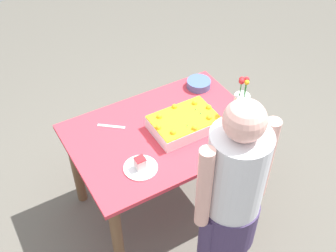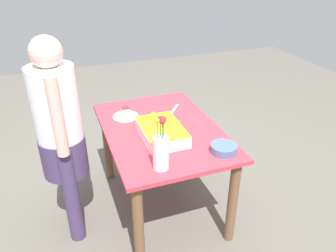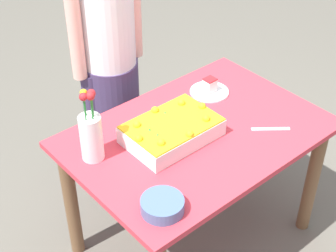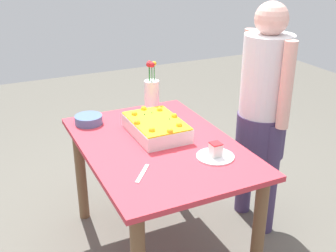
{
  "view_description": "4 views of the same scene",
  "coord_description": "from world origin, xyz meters",
  "px_view_note": "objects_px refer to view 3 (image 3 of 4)",
  "views": [
    {
      "loc": [
        -0.98,
        -1.72,
        2.61
      ],
      "look_at": [
        0.04,
        0.01,
        0.75
      ],
      "focal_mm": 45.0,
      "sensor_mm": 36.0,
      "label": 1
    },
    {
      "loc": [
        2.04,
        -0.69,
        1.93
      ],
      "look_at": [
        0.09,
        0.02,
        0.8
      ],
      "focal_mm": 35.0,
      "sensor_mm": 36.0,
      "label": 2
    },
    {
      "loc": [
        1.36,
        1.37,
        2.22
      ],
      "look_at": [
        0.14,
        -0.05,
        0.82
      ],
      "focal_mm": 55.0,
      "sensor_mm": 36.0,
      "label": 3
    },
    {
      "loc": [
        -1.98,
        0.88,
        1.79
      ],
      "look_at": [
        0.05,
        -0.09,
        0.81
      ],
      "focal_mm": 45.0,
      "sensor_mm": 36.0,
      "label": 4
    }
  ],
  "objects_px": {
    "cake_knife": "(271,129)",
    "person_standing": "(108,54)",
    "flower_vase": "(91,135)",
    "sheet_cake": "(172,130)",
    "serving_plate_with_slice": "(209,89)",
    "fruit_bowl": "(162,205)"
  },
  "relations": [
    {
      "from": "serving_plate_with_slice",
      "to": "person_standing",
      "type": "height_order",
      "value": "person_standing"
    },
    {
      "from": "sheet_cake",
      "to": "cake_knife",
      "type": "distance_m",
      "value": 0.48
    },
    {
      "from": "cake_knife",
      "to": "person_standing",
      "type": "relative_size",
      "value": 0.12
    },
    {
      "from": "sheet_cake",
      "to": "cake_knife",
      "type": "xyz_separation_m",
      "value": [
        -0.4,
        0.25,
        -0.05
      ]
    },
    {
      "from": "sheet_cake",
      "to": "cake_knife",
      "type": "bearing_deg",
      "value": 147.83
    },
    {
      "from": "person_standing",
      "to": "sheet_cake",
      "type": "bearing_deg",
      "value": -10.91
    },
    {
      "from": "serving_plate_with_slice",
      "to": "fruit_bowl",
      "type": "distance_m",
      "value": 0.88
    },
    {
      "from": "fruit_bowl",
      "to": "serving_plate_with_slice",
      "type": "bearing_deg",
      "value": -146.4
    },
    {
      "from": "sheet_cake",
      "to": "cake_knife",
      "type": "height_order",
      "value": "sheet_cake"
    },
    {
      "from": "serving_plate_with_slice",
      "to": "person_standing",
      "type": "relative_size",
      "value": 0.14
    },
    {
      "from": "serving_plate_with_slice",
      "to": "person_standing",
      "type": "bearing_deg",
      "value": -61.74
    },
    {
      "from": "sheet_cake",
      "to": "flower_vase",
      "type": "height_order",
      "value": "flower_vase"
    },
    {
      "from": "cake_knife",
      "to": "person_standing",
      "type": "distance_m",
      "value": 0.98
    },
    {
      "from": "fruit_bowl",
      "to": "person_standing",
      "type": "height_order",
      "value": "person_standing"
    },
    {
      "from": "person_standing",
      "to": "cake_knife",
      "type": "bearing_deg",
      "value": 16.28
    },
    {
      "from": "flower_vase",
      "to": "person_standing",
      "type": "bearing_deg",
      "value": -131.05
    },
    {
      "from": "sheet_cake",
      "to": "person_standing",
      "type": "relative_size",
      "value": 0.28
    },
    {
      "from": "sheet_cake",
      "to": "serving_plate_with_slice",
      "type": "height_order",
      "value": "sheet_cake"
    },
    {
      "from": "serving_plate_with_slice",
      "to": "fruit_bowl",
      "type": "relative_size",
      "value": 1.18
    },
    {
      "from": "fruit_bowl",
      "to": "flower_vase",
      "type": "bearing_deg",
      "value": -87.05
    },
    {
      "from": "flower_vase",
      "to": "person_standing",
      "type": "relative_size",
      "value": 0.23
    },
    {
      "from": "serving_plate_with_slice",
      "to": "cake_knife",
      "type": "height_order",
      "value": "serving_plate_with_slice"
    }
  ]
}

